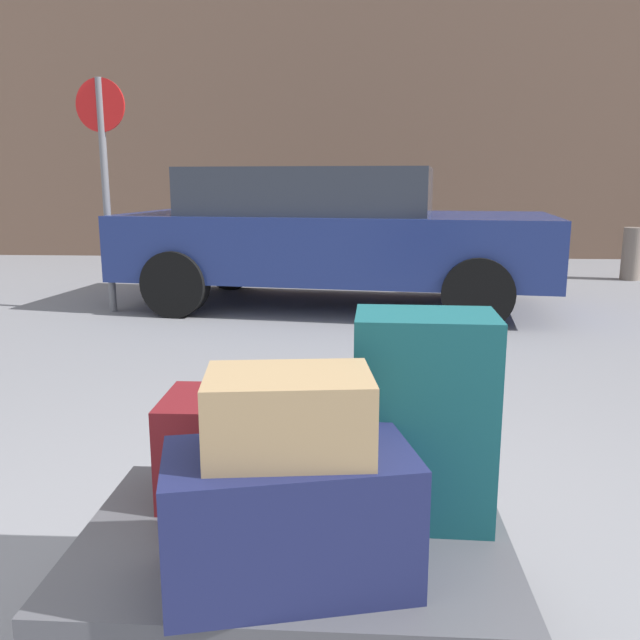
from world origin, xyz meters
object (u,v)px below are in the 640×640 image
Objects in this scene: bollard_kerb_near at (528,253)px; duffel_bag_tan_topmost_pile at (289,414)px; duffel_bag_maroon_rear_right at (270,447)px; suitcase_teal_rear_left at (423,418)px; luggage_cart at (294,556)px; duffel_bag_navy_front_right at (290,517)px; bollard_kerb_mid at (632,254)px; parked_car at (330,233)px; no_parking_sign at (104,170)px.

duffel_bag_tan_topmost_pile is at bearing -107.69° from bollard_kerb_near.
suitcase_teal_rear_left is at bearing -12.68° from duffel_bag_maroon_rear_right.
suitcase_teal_rear_left is 0.87× the size of bollard_kerb_near.
luggage_cart is 2.01× the size of duffel_bag_navy_front_right.
bollard_kerb_mid is (3.40, 7.16, -0.29)m from suitcase_teal_rear_left.
no_parking_sign is at bearing -168.46° from parked_car.
no_parking_sign is (-4.71, -2.52, 1.05)m from bollard_kerb_near.
luggage_cart is 1.71× the size of bollard_kerb_mid.
parked_car is 6.52× the size of bollard_kerb_near.
suitcase_teal_rear_left is (0.45, -0.10, 0.14)m from duffel_bag_maroon_rear_right.
bollard_kerb_near is (2.55, 2.08, -0.42)m from parked_car.
bollard_kerb_near is (2.41, 7.29, 0.08)m from luggage_cart.
luggage_cart is at bearing -159.08° from suitcase_teal_rear_left.
parked_car is 3.32m from bollard_kerb_near.
parked_car is at bearing 97.26° from suitcase_teal_rear_left.
duffel_bag_tan_topmost_pile is at bearing -133.66° from suitcase_teal_rear_left.
suitcase_teal_rear_left reaches higher than duffel_bag_tan_topmost_pile.
bollard_kerb_mid reaches higher than duffel_bag_navy_front_right.
duffel_bag_tan_topmost_pile is 0.17× the size of no_parking_sign.
bollard_kerb_near is (2.39, 7.50, -0.42)m from duffel_bag_tan_topmost_pile.
duffel_bag_tan_topmost_pile reaches higher than luggage_cart.
parked_car reaches higher than duffel_bag_navy_front_right.
bollard_kerb_near is at bearing 58.89° from duffel_bag_navy_front_right.
bollard_kerb_near and bollard_kerb_mid have the same top height.
duffel_bag_maroon_rear_right is 0.52m from duffel_bag_tan_topmost_pile.
duffel_bag_navy_front_right is 8.39m from bollard_kerb_mid.
duffel_bag_tan_topmost_pile reaches higher than duffel_bag_maroon_rear_right.
luggage_cart is 0.33m from duffel_bag_maroon_rear_right.
bollard_kerb_near is 1.35m from bollard_kerb_mid.
suitcase_teal_rear_left is 0.50m from duffel_bag_tan_topmost_pile.
luggage_cart is 0.32m from duffel_bag_navy_front_right.
no_parking_sign is (-2.32, 4.98, 0.63)m from duffel_bag_tan_topmost_pile.
bollard_kerb_mid is at bearing 50.09° from duffel_bag_navy_front_right.
duffel_bag_tan_topmost_pile is 0.08× the size of parked_car.
duffel_bag_maroon_rear_right is 0.48m from suitcase_teal_rear_left.
duffel_bag_maroon_rear_right is 5.14m from no_parking_sign.
duffel_bag_tan_topmost_pile is at bearing -65.03° from no_parking_sign.
duffel_bag_navy_front_right is 5.43m from parked_car.
no_parking_sign reaches higher than duffel_bag_navy_front_right.
duffel_bag_tan_topmost_pile is 0.55× the size of bollard_kerb_mid.
duffel_bag_tan_topmost_pile is at bearing -86.52° from luggage_cart.
duffel_bag_maroon_rear_right is at bearing 169.76° from suitcase_teal_rear_left.
bollard_kerb_near is 0.31× the size of no_parking_sign.
no_parking_sign is (-2.66, 4.64, 0.76)m from suitcase_teal_rear_left.
duffel_bag_navy_front_right is 0.98× the size of suitcase_teal_rear_left.
duffel_bag_navy_front_right is at bearing -107.69° from bollard_kerb_near.
duffel_bag_maroon_rear_right reaches higher than luggage_cart.
bollard_kerb_mid is at bearing 22.59° from no_parking_sign.
suitcase_teal_rear_left is 1.57× the size of duffel_bag_tan_topmost_pile.
duffel_bag_maroon_rear_right is at bearing 113.05° from luggage_cart.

